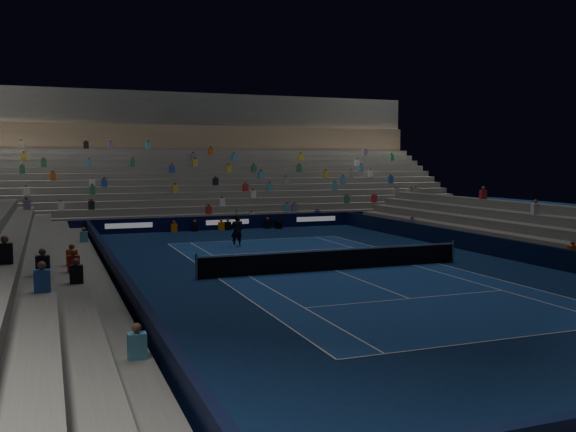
% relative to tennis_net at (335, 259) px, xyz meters
% --- Properties ---
extents(ground, '(90.00, 90.00, 0.00)m').
position_rel_tennis_net_xyz_m(ground, '(0.00, 0.00, -0.50)').
color(ground, '#0B1F45').
rests_on(ground, ground).
extents(court_surface, '(10.97, 23.77, 0.01)m').
position_rel_tennis_net_xyz_m(court_surface, '(0.00, 0.00, -0.50)').
color(court_surface, navy).
rests_on(court_surface, ground).
extents(sponsor_barrier_far, '(44.00, 0.25, 1.00)m').
position_rel_tennis_net_xyz_m(sponsor_barrier_far, '(0.00, 18.50, -0.00)').
color(sponsor_barrier_far, black).
rests_on(sponsor_barrier_far, ground).
extents(sponsor_barrier_east, '(0.25, 37.00, 1.00)m').
position_rel_tennis_net_xyz_m(sponsor_barrier_east, '(9.70, 0.00, -0.00)').
color(sponsor_barrier_east, black).
rests_on(sponsor_barrier_east, ground).
extents(sponsor_barrier_west, '(0.25, 37.00, 1.00)m').
position_rel_tennis_net_xyz_m(sponsor_barrier_west, '(-9.70, 0.00, -0.00)').
color(sponsor_barrier_west, black).
rests_on(sponsor_barrier_west, ground).
extents(grandstand_main, '(44.00, 15.20, 11.20)m').
position_rel_tennis_net_xyz_m(grandstand_main, '(0.00, 27.90, 2.87)').
color(grandstand_main, slate).
rests_on(grandstand_main, ground).
extents(grandstand_east, '(5.00, 37.00, 2.50)m').
position_rel_tennis_net_xyz_m(grandstand_east, '(13.17, 0.00, 0.41)').
color(grandstand_east, slate).
rests_on(grandstand_east, ground).
extents(grandstand_west, '(5.00, 37.00, 2.50)m').
position_rel_tennis_net_xyz_m(grandstand_west, '(-13.17, 0.00, 0.41)').
color(grandstand_west, slate).
rests_on(grandstand_west, ground).
extents(tennis_net, '(12.90, 0.10, 1.10)m').
position_rel_tennis_net_xyz_m(tennis_net, '(0.00, 0.00, 0.00)').
color(tennis_net, '#B2B2B7').
rests_on(tennis_net, ground).
extents(tennis_player, '(0.68, 0.45, 1.87)m').
position_rel_tennis_net_xyz_m(tennis_player, '(-1.97, 9.22, 0.43)').
color(tennis_player, black).
rests_on(tennis_player, ground).
extents(broadcast_camera, '(0.45, 0.87, 0.54)m').
position_rel_tennis_net_xyz_m(broadcast_camera, '(3.70, 17.71, -0.22)').
color(broadcast_camera, black).
rests_on(broadcast_camera, ground).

